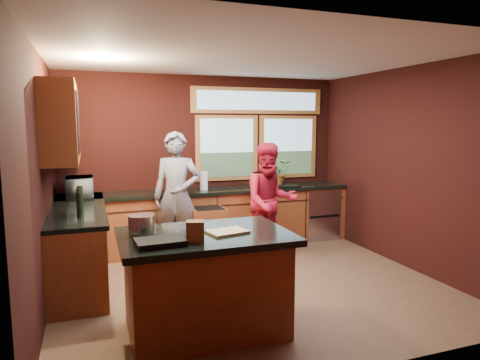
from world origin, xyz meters
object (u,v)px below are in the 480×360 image
island (206,282)px  person_grey (177,197)px  stock_pot (142,225)px  person_red (270,202)px  cutting_board (227,232)px

island → person_grey: 2.25m
person_grey → stock_pot: bearing=-87.3°
island → person_grey: person_grey is taller
person_red → island: bearing=-122.6°
stock_pot → island: bearing=-15.3°
person_grey → person_red: (1.27, -0.39, -0.08)m
island → cutting_board: 0.52m
person_grey → cutting_board: (0.03, -2.25, 0.04)m
person_grey → stock_pot: person_grey is taller
island → person_red: size_ratio=0.92×
cutting_board → stock_pot: size_ratio=1.46×
island → person_grey: size_ratio=0.84×
person_red → cutting_board: size_ratio=4.80×
person_red → person_grey: bearing=169.0°
island → cutting_board: size_ratio=4.43×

